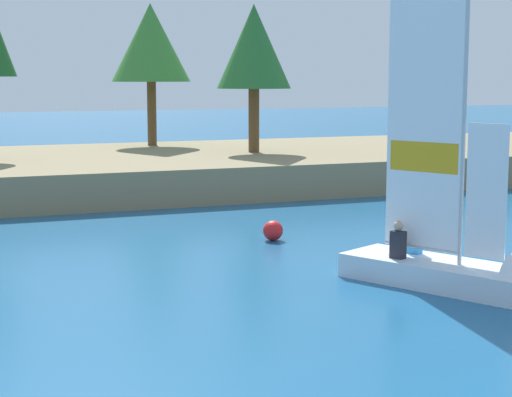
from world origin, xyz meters
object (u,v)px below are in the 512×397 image
object	(u,v)px
shoreline_tree_midright	(254,48)
sailboat	(471,267)
channel_buoy	(273,231)
shoreline_tree_centre	(151,43)

from	to	relation	value
shoreline_tree_midright	sailboat	bearing A→B (deg)	-98.00
sailboat	channel_buoy	bearing A→B (deg)	167.72
shoreline_tree_centre	channel_buoy	size ratio (longest dim) A/B	11.73
shoreline_tree_centre	channel_buoy	world-z (taller)	shoreline_tree_centre
shoreline_tree_midright	channel_buoy	xyz separation A→B (m)	(-3.96, -11.32, -4.94)
shoreline_tree_centre	shoreline_tree_midright	world-z (taller)	shoreline_tree_centre
shoreline_tree_midright	sailboat	size ratio (longest dim) A/B	0.87
shoreline_tree_centre	shoreline_tree_midright	bearing A→B (deg)	-59.83
shoreline_tree_midright	channel_buoy	size ratio (longest dim) A/B	11.11
shoreline_tree_centre	sailboat	bearing A→B (deg)	-89.18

